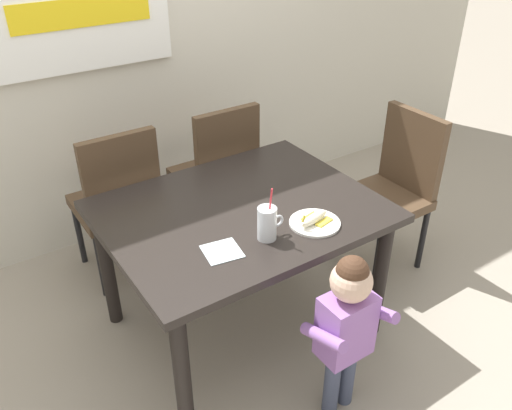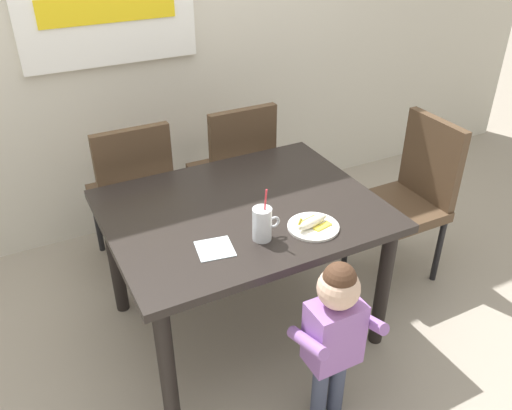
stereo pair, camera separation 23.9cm
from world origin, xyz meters
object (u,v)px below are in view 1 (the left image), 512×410
at_px(dining_table, 241,225).
at_px(toddler_standing, 347,320).
at_px(snack_plate, 315,223).
at_px(peeled_banana, 314,219).
at_px(dining_chair_right, 219,169).
at_px(dining_chair_far, 394,183).
at_px(dining_chair_left, 118,197).
at_px(milk_cup, 267,225).
at_px(paper_napkin, 222,251).

bearing_deg(dining_table, toddler_standing, -83.44).
xyz_separation_m(snack_plate, peeled_banana, (-0.00, 0.00, 0.03)).
xyz_separation_m(dining_chair_right, peeled_banana, (-0.11, -1.04, 0.23)).
bearing_deg(toddler_standing, dining_chair_right, 80.78).
xyz_separation_m(dining_table, dining_chair_far, (1.07, 0.01, -0.10)).
relative_size(dining_chair_left, snack_plate, 4.17).
bearing_deg(milk_cup, dining_chair_right, 71.10).
relative_size(dining_chair_far, toddler_standing, 1.15).
height_order(milk_cup, peeled_banana, milk_cup).
xyz_separation_m(peeled_banana, paper_napkin, (-0.45, 0.05, -0.03)).
relative_size(dining_chair_right, toddler_standing, 1.15).
bearing_deg(toddler_standing, milk_cup, 105.96).
bearing_deg(milk_cup, toddler_standing, -74.04).
bearing_deg(dining_chair_right, toddler_standing, 80.78).
bearing_deg(dining_chair_far, milk_cup, -75.96).
bearing_deg(snack_plate, dining_chair_far, 19.50).
distance_m(milk_cup, paper_napkin, 0.22).
distance_m(dining_chair_right, dining_chair_far, 1.06).
xyz_separation_m(toddler_standing, peeled_banana, (0.12, 0.38, 0.25)).
height_order(dining_chair_left, snack_plate, dining_chair_left).
distance_m(dining_table, paper_napkin, 0.37).
xyz_separation_m(toddler_standing, paper_napkin, (-0.33, 0.43, 0.22)).
relative_size(dining_table, dining_chair_left, 1.32).
height_order(dining_chair_right, peeled_banana, dining_chair_right).
relative_size(milk_cup, peeled_banana, 1.44).
distance_m(dining_table, milk_cup, 0.32).
height_order(dining_chair_left, paper_napkin, dining_chair_left).
bearing_deg(paper_napkin, dining_chair_right, 60.56).
distance_m(dining_chair_right, paper_napkin, 1.16).
height_order(milk_cup, paper_napkin, milk_cup).
bearing_deg(dining_chair_left, toddler_standing, 106.20).
height_order(dining_chair_right, toddler_standing, dining_chair_right).
xyz_separation_m(dining_chair_right, paper_napkin, (-0.56, -0.99, 0.20)).
height_order(dining_table, paper_napkin, paper_napkin).
height_order(dining_table, toddler_standing, toddler_standing).
height_order(toddler_standing, paper_napkin, toddler_standing).
xyz_separation_m(dining_chair_right, toddler_standing, (-0.23, -1.42, -0.02)).
distance_m(dining_chair_right, peeled_banana, 1.07).
xyz_separation_m(dining_chair_left, peeled_banana, (0.53, -1.06, 0.23)).
height_order(dining_table, dining_chair_left, dining_chair_left).
distance_m(dining_chair_left, milk_cup, 1.10).
distance_m(dining_chair_left, dining_chair_far, 1.60).
height_order(dining_chair_far, paper_napkin, dining_chair_far).
bearing_deg(dining_chair_right, paper_napkin, 60.56).
xyz_separation_m(toddler_standing, snack_plate, (0.12, 0.38, 0.22)).
distance_m(dining_table, dining_chair_right, 0.81).
distance_m(dining_chair_right, toddler_standing, 1.44).
bearing_deg(dining_chair_far, paper_napkin, -79.06).
bearing_deg(dining_chair_left, dining_chair_right, 178.73).
relative_size(toddler_standing, paper_napkin, 5.59).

